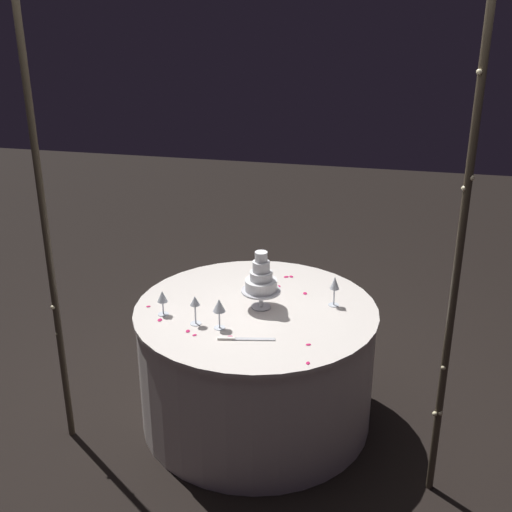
% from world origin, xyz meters
% --- Properties ---
extents(ground_plane, '(12.00, 12.00, 0.00)m').
position_xyz_m(ground_plane, '(0.00, 0.00, 0.00)').
color(ground_plane, black).
extents(decorative_arch, '(2.05, 0.06, 2.47)m').
position_xyz_m(decorative_arch, '(-0.00, 0.39, 1.58)').
color(decorative_arch, '#473D2D').
rests_on(decorative_arch, ground).
extents(main_table, '(1.37, 1.37, 0.73)m').
position_xyz_m(main_table, '(0.00, 0.00, 0.37)').
color(main_table, silver).
rests_on(main_table, ground).
extents(tiered_cake, '(0.22, 0.22, 0.34)m').
position_xyz_m(tiered_cake, '(-0.03, -0.01, 0.90)').
color(tiered_cake, silver).
rests_on(tiered_cake, main_table).
extents(wine_glass_0, '(0.06, 0.06, 0.18)m').
position_xyz_m(wine_glass_0, '(-0.42, -0.13, 0.86)').
color(wine_glass_0, silver).
rests_on(wine_glass_0, main_table).
extents(wine_glass_1, '(0.06, 0.06, 0.14)m').
position_xyz_m(wine_glass_1, '(0.48, 0.19, 0.83)').
color(wine_glass_1, silver).
rests_on(wine_glass_1, main_table).
extents(wine_glass_2, '(0.06, 0.06, 0.16)m').
position_xyz_m(wine_glass_2, '(0.27, 0.25, 0.85)').
color(wine_glass_2, silver).
rests_on(wine_glass_2, main_table).
extents(wine_glass_3, '(0.07, 0.07, 0.17)m').
position_xyz_m(wine_glass_3, '(0.14, 0.27, 0.86)').
color(wine_glass_3, silver).
rests_on(wine_glass_3, main_table).
extents(cake_knife, '(0.29, 0.08, 0.01)m').
position_xyz_m(cake_knife, '(-0.01, 0.36, 0.74)').
color(cake_knife, silver).
rests_on(cake_knife, main_table).
extents(rose_petal_0, '(0.02, 0.03, 0.00)m').
position_xyz_m(rose_petal_0, '(-0.37, 0.51, 0.73)').
color(rose_petal_0, '#C61951').
rests_on(rose_petal_0, main_table).
extents(rose_petal_1, '(0.04, 0.04, 0.00)m').
position_xyz_m(rose_petal_1, '(-0.12, -0.46, 0.73)').
color(rose_petal_1, '#C61951').
rests_on(rose_petal_1, main_table).
extents(rose_petal_2, '(0.03, 0.04, 0.00)m').
position_xyz_m(rose_petal_2, '(0.47, 0.25, 0.73)').
color(rose_petal_2, '#C61951').
rests_on(rose_petal_2, main_table).
extents(rose_petal_3, '(0.04, 0.04, 0.00)m').
position_xyz_m(rose_petal_3, '(0.06, 0.35, 0.73)').
color(rose_petal_3, '#C61951').
rests_on(rose_petal_3, main_table).
extents(rose_petal_4, '(0.03, 0.03, 0.00)m').
position_xyz_m(rose_petal_4, '(-0.35, 0.34, 0.73)').
color(rose_petal_4, '#C61951').
rests_on(rose_petal_4, main_table).
extents(rose_petal_5, '(0.03, 0.03, 0.00)m').
position_xyz_m(rose_petal_5, '(0.29, 0.34, 0.73)').
color(rose_petal_5, '#C61951').
rests_on(rose_petal_5, main_table).
extents(rose_petal_6, '(0.03, 0.04, 0.00)m').
position_xyz_m(rose_petal_6, '(-0.24, -0.24, 0.73)').
color(rose_petal_6, '#C61951').
rests_on(rose_petal_6, main_table).
extents(rose_petal_7, '(0.03, 0.03, 0.00)m').
position_xyz_m(rose_petal_7, '(0.24, 0.37, 0.73)').
color(rose_petal_7, '#C61951').
rests_on(rose_petal_7, main_table).
extents(rose_petal_8, '(0.03, 0.03, 0.00)m').
position_xyz_m(rose_petal_8, '(-0.07, -0.31, 0.73)').
color(rose_petal_8, '#C61951').
rests_on(rose_petal_8, main_table).
extents(rose_petal_9, '(0.02, 0.03, 0.00)m').
position_xyz_m(rose_petal_9, '(0.12, -0.45, 0.73)').
color(rose_petal_9, '#C61951').
rests_on(rose_petal_9, main_table).
extents(rose_petal_10, '(0.03, 0.03, 0.00)m').
position_xyz_m(rose_petal_10, '(0.04, -0.13, 0.73)').
color(rose_petal_10, '#C61951').
rests_on(rose_petal_10, main_table).
extents(rose_petal_11, '(0.03, 0.03, 0.00)m').
position_xyz_m(rose_petal_11, '(0.59, 0.12, 0.73)').
color(rose_petal_11, '#C61951').
rests_on(rose_petal_11, main_table).
extents(rose_petal_12, '(0.04, 0.04, 0.00)m').
position_xyz_m(rose_petal_12, '(-0.09, -0.45, 0.73)').
color(rose_petal_12, '#C61951').
rests_on(rose_petal_12, main_table).
extents(rose_petal_13, '(0.03, 0.02, 0.00)m').
position_xyz_m(rose_petal_13, '(0.19, 0.04, 0.73)').
color(rose_petal_13, '#C61951').
rests_on(rose_petal_13, main_table).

